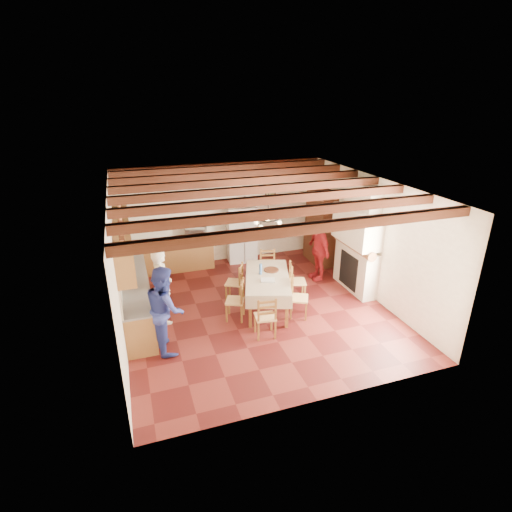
% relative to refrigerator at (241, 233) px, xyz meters
% --- Properties ---
extents(floor, '(6.00, 6.50, 0.02)m').
position_rel_refrigerator_xyz_m(floor, '(-0.55, -3.05, -0.87)').
color(floor, '#471211').
rests_on(floor, ground).
extents(ceiling, '(6.00, 6.50, 0.02)m').
position_rel_refrigerator_xyz_m(ceiling, '(-0.55, -3.05, 2.15)').
color(ceiling, white).
rests_on(ceiling, ground).
extents(wall_back, '(6.00, 0.02, 3.00)m').
position_rel_refrigerator_xyz_m(wall_back, '(-0.55, 0.21, 0.64)').
color(wall_back, beige).
rests_on(wall_back, ground).
extents(wall_front, '(6.00, 0.02, 3.00)m').
position_rel_refrigerator_xyz_m(wall_front, '(-0.55, -6.31, 0.64)').
color(wall_front, beige).
rests_on(wall_front, ground).
extents(wall_left, '(0.02, 6.50, 3.00)m').
position_rel_refrigerator_xyz_m(wall_left, '(-3.56, -3.05, 0.64)').
color(wall_left, beige).
rests_on(wall_left, ground).
extents(wall_right, '(0.02, 6.50, 3.00)m').
position_rel_refrigerator_xyz_m(wall_right, '(2.46, -3.05, 0.64)').
color(wall_right, beige).
rests_on(wall_right, ground).
extents(ceiling_beams, '(6.00, 6.30, 0.16)m').
position_rel_refrigerator_xyz_m(ceiling_beams, '(-0.55, -3.05, 2.05)').
color(ceiling_beams, '#3A1B0E').
rests_on(ceiling_beams, ground).
extents(lower_cabinets_left, '(0.60, 4.30, 0.86)m').
position_rel_refrigerator_xyz_m(lower_cabinets_left, '(-3.25, -2.00, -0.43)').
color(lower_cabinets_left, brown).
rests_on(lower_cabinets_left, ground).
extents(lower_cabinets_back, '(2.30, 0.60, 0.86)m').
position_rel_refrigerator_xyz_m(lower_cabinets_back, '(-2.10, -0.10, -0.43)').
color(lower_cabinets_back, brown).
rests_on(lower_cabinets_back, ground).
extents(countertop_left, '(0.62, 4.30, 0.04)m').
position_rel_refrigerator_xyz_m(countertop_left, '(-3.25, -2.00, 0.02)').
color(countertop_left, slate).
rests_on(countertop_left, lower_cabinets_left).
extents(countertop_back, '(2.34, 0.62, 0.04)m').
position_rel_refrigerator_xyz_m(countertop_back, '(-2.10, -0.10, 0.02)').
color(countertop_back, slate).
rests_on(countertop_back, lower_cabinets_back).
extents(backsplash_left, '(0.03, 4.30, 0.60)m').
position_rel_refrigerator_xyz_m(backsplash_left, '(-3.54, -2.00, 0.34)').
color(backsplash_left, white).
rests_on(backsplash_left, ground).
extents(backsplash_back, '(2.30, 0.03, 0.60)m').
position_rel_refrigerator_xyz_m(backsplash_back, '(-2.10, 0.18, 0.34)').
color(backsplash_back, white).
rests_on(backsplash_back, ground).
extents(upper_cabinets, '(0.35, 4.20, 0.70)m').
position_rel_refrigerator_xyz_m(upper_cabinets, '(-3.38, -2.00, 0.99)').
color(upper_cabinets, brown).
rests_on(upper_cabinets, ground).
extents(fireplace, '(0.56, 1.60, 2.80)m').
position_rel_refrigerator_xyz_m(fireplace, '(2.17, -2.85, 0.54)').
color(fireplace, beige).
rests_on(fireplace, ground).
extents(wall_picture, '(0.34, 0.03, 0.42)m').
position_rel_refrigerator_xyz_m(wall_picture, '(1.00, 0.18, 0.99)').
color(wall_picture, black).
rests_on(wall_picture, ground).
extents(refrigerator, '(0.91, 0.77, 1.71)m').
position_rel_refrigerator_xyz_m(refrigerator, '(0.00, 0.00, 0.00)').
color(refrigerator, silver).
rests_on(refrigerator, floor).
extents(hutch, '(0.53, 1.23, 2.22)m').
position_rel_refrigerator_xyz_m(hutch, '(2.20, -0.89, 0.25)').
color(hutch, '#381F11').
rests_on(hutch, floor).
extents(dining_table, '(1.54, 2.15, 0.85)m').
position_rel_refrigerator_xyz_m(dining_table, '(-0.28, -3.08, -0.10)').
color(dining_table, beige).
rests_on(dining_table, floor).
extents(chandelier, '(0.47, 0.47, 0.03)m').
position_rel_refrigerator_xyz_m(chandelier, '(-0.28, -3.08, 1.39)').
color(chandelier, black).
rests_on(chandelier, ground).
extents(chair_left_near, '(0.54, 0.55, 0.96)m').
position_rel_refrigerator_xyz_m(chair_left_near, '(-1.14, -3.30, -0.38)').
color(chair_left_near, brown).
rests_on(chair_left_near, floor).
extents(chair_left_far, '(0.55, 0.56, 0.96)m').
position_rel_refrigerator_xyz_m(chair_left_far, '(-0.90, -2.40, -0.38)').
color(chair_left_far, brown).
rests_on(chair_left_far, floor).
extents(chair_right_near, '(0.55, 0.56, 0.96)m').
position_rel_refrigerator_xyz_m(chair_right_near, '(0.29, -3.65, -0.38)').
color(chair_right_near, brown).
rests_on(chair_right_near, floor).
extents(chair_right_far, '(0.50, 0.51, 0.96)m').
position_rel_refrigerator_xyz_m(chair_right_far, '(0.61, -2.85, -0.38)').
color(chair_right_far, brown).
rests_on(chair_right_far, floor).
extents(chair_end_near, '(0.47, 0.45, 0.96)m').
position_rel_refrigerator_xyz_m(chair_end_near, '(-0.72, -4.17, -0.38)').
color(chair_end_near, brown).
rests_on(chair_end_near, floor).
extents(chair_end_far, '(0.51, 0.49, 0.96)m').
position_rel_refrigerator_xyz_m(chair_end_far, '(0.18, -1.89, -0.38)').
color(chair_end_far, brown).
rests_on(chair_end_far, floor).
extents(person_man, '(0.51, 0.70, 1.76)m').
position_rel_refrigerator_xyz_m(person_man, '(-2.67, -2.88, 0.02)').
color(person_man, white).
rests_on(person_man, floor).
extents(person_woman_blue, '(0.77, 0.94, 1.79)m').
position_rel_refrigerator_xyz_m(person_woman_blue, '(-2.74, -3.95, 0.04)').
color(person_woman_blue, navy).
rests_on(person_woman_blue, floor).
extents(person_woman_red, '(0.44, 1.00, 1.70)m').
position_rel_refrigerator_xyz_m(person_woman_red, '(1.62, -1.96, -0.01)').
color(person_woman_red, maroon).
rests_on(person_woman_red, floor).
extents(microwave, '(0.67, 0.55, 0.32)m').
position_rel_refrigerator_xyz_m(microwave, '(-1.39, -0.10, 0.20)').
color(microwave, silver).
rests_on(microwave, countertop_back).
extents(fridge_vase, '(0.30, 0.30, 0.29)m').
position_rel_refrigerator_xyz_m(fridge_vase, '(0.13, 0.00, 1.00)').
color(fridge_vase, '#381F11').
rests_on(fridge_vase, refrigerator).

